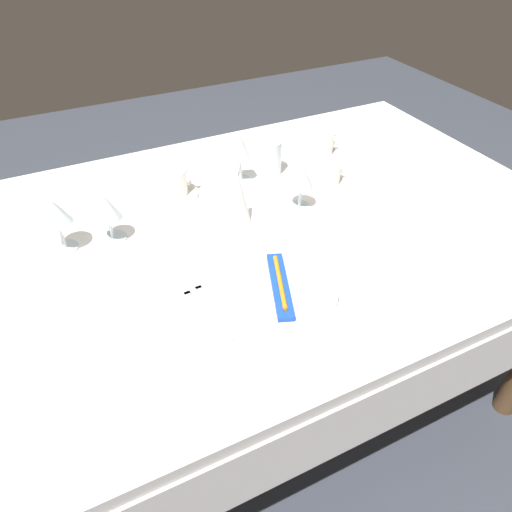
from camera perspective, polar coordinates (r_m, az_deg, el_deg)
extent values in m
plane|color=#383D47|center=(1.80, -1.42, -16.15)|extent=(6.00, 6.00, 0.00)
cube|color=white|center=(1.27, -1.93, 2.69)|extent=(1.80, 1.10, 0.04)
cube|color=white|center=(1.03, 11.75, -18.94)|extent=(1.80, 0.01, 0.18)
cube|color=white|center=(1.77, -9.38, 9.34)|extent=(1.80, 0.01, 0.18)
cylinder|color=brown|center=(2.16, 12.86, 6.63)|extent=(0.07, 0.07, 0.70)
cylinder|color=white|center=(1.07, 2.85, -4.12)|extent=(0.26, 0.26, 0.02)
cube|color=blue|center=(1.06, 2.87, -3.52)|extent=(0.11, 0.21, 0.01)
cylinder|color=orange|center=(1.05, 2.89, -3.08)|extent=(0.07, 0.16, 0.01)
cube|color=beige|center=(1.03, -5.10, -6.75)|extent=(0.02, 0.18, 0.00)
cube|color=beige|center=(1.10, -7.19, -3.29)|extent=(0.02, 0.04, 0.00)
cube|color=beige|center=(1.02, -6.41, -7.65)|extent=(0.02, 0.19, 0.00)
cube|color=beige|center=(1.09, -8.50, -3.92)|extent=(0.02, 0.04, 0.00)
cube|color=beige|center=(1.14, 9.91, -2.00)|extent=(0.02, 0.20, 0.00)
cube|color=beige|center=(1.21, 7.13, 1.17)|extent=(0.02, 0.06, 0.00)
cube|color=beige|center=(1.15, 11.34, -1.51)|extent=(0.02, 0.17, 0.00)
ellipsoid|color=beige|center=(1.21, 8.67, 1.17)|extent=(0.03, 0.04, 0.01)
cube|color=beige|center=(1.17, 12.10, -0.79)|extent=(0.02, 0.18, 0.00)
ellipsoid|color=beige|center=(1.24, 9.49, 1.99)|extent=(0.03, 0.04, 0.01)
cylinder|color=white|center=(1.41, -9.67, 7.25)|extent=(0.14, 0.14, 0.01)
cylinder|color=white|center=(1.39, -9.85, 8.72)|extent=(0.08, 0.08, 0.07)
torus|color=white|center=(1.40, -8.34, 9.24)|extent=(0.05, 0.01, 0.05)
cylinder|color=white|center=(1.46, 8.44, 8.53)|extent=(0.14, 0.14, 0.01)
cylinder|color=white|center=(1.44, 8.59, 9.91)|extent=(0.07, 0.07, 0.07)
torus|color=white|center=(1.46, 9.84, 10.30)|extent=(0.05, 0.01, 0.05)
cylinder|color=white|center=(1.63, 7.62, 12.02)|extent=(0.13, 0.13, 0.01)
cylinder|color=white|center=(1.61, 7.74, 13.26)|extent=(0.08, 0.08, 0.07)
torus|color=white|center=(1.63, 8.99, 13.60)|extent=(0.05, 0.01, 0.05)
cylinder|color=silver|center=(1.47, -1.84, 9.07)|extent=(0.06, 0.06, 0.01)
cylinder|color=silver|center=(1.45, -1.88, 10.40)|extent=(0.01, 0.01, 0.07)
cone|color=silver|center=(1.42, -1.94, 13.04)|extent=(0.06, 0.06, 0.08)
cylinder|color=silver|center=(1.28, -21.77, 0.94)|extent=(0.06, 0.06, 0.01)
cylinder|color=silver|center=(1.26, -22.19, 2.35)|extent=(0.01, 0.01, 0.07)
cone|color=silver|center=(1.22, -22.97, 4.94)|extent=(0.08, 0.08, 0.07)
cylinder|color=silver|center=(1.35, 5.18, 5.94)|extent=(0.06, 0.06, 0.01)
cylinder|color=silver|center=(1.33, 5.26, 7.19)|extent=(0.01, 0.01, 0.06)
cone|color=silver|center=(1.30, 5.43, 9.59)|extent=(0.07, 0.07, 0.07)
cylinder|color=silver|center=(1.28, -16.70, 2.06)|extent=(0.07, 0.07, 0.01)
cylinder|color=silver|center=(1.26, -16.96, 3.22)|extent=(0.01, 0.01, 0.06)
cone|color=silver|center=(1.22, -17.52, 5.64)|extent=(0.07, 0.07, 0.07)
cylinder|color=silver|center=(1.49, 1.77, 11.68)|extent=(0.07, 0.07, 0.11)
cylinder|color=#C68C1E|center=(1.50, 1.75, 10.95)|extent=(0.06, 0.06, 0.06)
cone|color=white|center=(1.24, -2.18, 7.09)|extent=(0.07, 0.07, 0.16)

